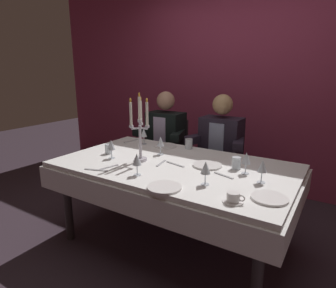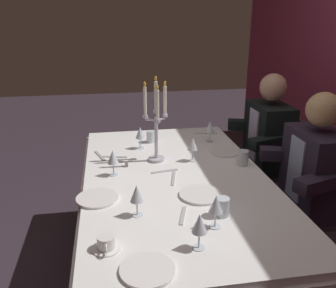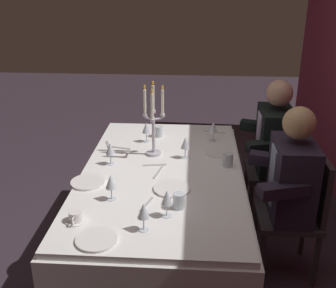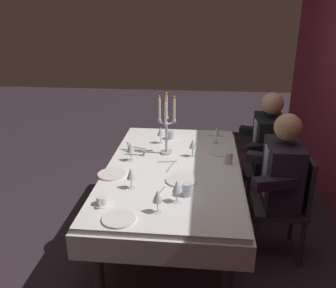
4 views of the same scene
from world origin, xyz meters
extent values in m
plane|color=#342730|center=(0.00, 0.00, 0.00)|extent=(12.00, 12.00, 0.00)
cube|color=white|center=(0.00, 0.00, 0.72)|extent=(1.90, 1.10, 0.04)
cube|color=white|center=(0.00, 0.00, 0.61)|extent=(1.94, 1.14, 0.18)
cylinder|color=#302A2C|center=(-0.83, -0.43, 0.35)|extent=(0.07, 0.07, 0.70)
cylinder|color=#302A2C|center=(0.83, -0.43, 0.35)|extent=(0.07, 0.07, 0.70)
cylinder|color=#302A2C|center=(-0.83, 0.43, 0.35)|extent=(0.07, 0.07, 0.70)
cylinder|color=#302A2C|center=(0.83, 0.43, 0.35)|extent=(0.07, 0.07, 0.70)
cylinder|color=silver|center=(-0.28, -0.08, 0.75)|extent=(0.11, 0.11, 0.02)
cylinder|color=silver|center=(-0.28, -0.08, 0.90)|extent=(0.02, 0.02, 0.28)
cylinder|color=silver|center=(-0.28, -0.08, 1.08)|extent=(0.04, 0.04, 0.02)
cylinder|color=white|center=(-0.28, -0.08, 1.18)|extent=(0.02, 0.02, 0.18)
ellipsoid|color=yellow|center=(-0.28, -0.08, 1.29)|extent=(0.02, 0.02, 0.03)
cylinder|color=silver|center=(-0.24, -0.08, 1.02)|extent=(0.08, 0.01, 0.01)
cylinder|color=silver|center=(-0.20, -0.08, 1.04)|extent=(0.04, 0.04, 0.02)
cylinder|color=white|center=(-0.20, -0.08, 1.14)|extent=(0.02, 0.02, 0.18)
ellipsoid|color=yellow|center=(-0.20, -0.08, 1.25)|extent=(0.02, 0.02, 0.03)
cylinder|color=silver|center=(-0.30, -0.05, 1.02)|extent=(0.05, 0.07, 0.01)
cylinder|color=silver|center=(-0.32, -0.02, 1.04)|extent=(0.04, 0.04, 0.02)
cylinder|color=white|center=(-0.32, -0.02, 1.14)|extent=(0.02, 0.02, 0.18)
ellipsoid|color=yellow|center=(-0.32, -0.02, 1.25)|extent=(0.02, 0.02, 0.03)
cylinder|color=silver|center=(-0.30, -0.11, 1.02)|extent=(0.05, 0.07, 0.01)
cylinder|color=silver|center=(-0.32, -0.15, 1.04)|extent=(0.04, 0.04, 0.02)
cylinder|color=white|center=(-0.32, -0.15, 1.14)|extent=(0.02, 0.02, 0.18)
ellipsoid|color=yellow|center=(-0.32, -0.15, 1.25)|extent=(0.02, 0.02, 0.03)
cylinder|color=white|center=(0.83, -0.27, 0.75)|extent=(0.22, 0.22, 0.01)
cylinder|color=white|center=(0.21, -0.47, 0.75)|extent=(0.23, 0.23, 0.01)
cylinder|color=white|center=(0.26, 0.09, 0.75)|extent=(0.23, 0.23, 0.01)
cylinder|color=white|center=(-0.34, 0.41, 0.75)|extent=(0.22, 0.22, 0.01)
cylinder|color=silver|center=(-0.53, -0.17, 0.74)|extent=(0.06, 0.06, 0.00)
cylinder|color=silver|center=(-0.53, -0.17, 0.78)|extent=(0.01, 0.01, 0.07)
cone|color=silver|center=(-0.53, -0.17, 0.86)|extent=(0.07, 0.07, 0.08)
cylinder|color=maroon|center=(-0.53, -0.17, 0.84)|extent=(0.04, 0.04, 0.03)
cylinder|color=silver|center=(0.41, -0.27, 0.74)|extent=(0.06, 0.06, 0.00)
cylinder|color=silver|center=(0.41, -0.27, 0.78)|extent=(0.01, 0.01, 0.07)
cone|color=silver|center=(0.41, -0.27, 0.86)|extent=(0.07, 0.07, 0.08)
cylinder|color=#E0D172|center=(0.41, -0.27, 0.84)|extent=(0.04, 0.04, 0.03)
cylinder|color=silver|center=(-0.58, 0.37, 0.74)|extent=(0.06, 0.06, 0.00)
cylinder|color=silver|center=(-0.58, 0.37, 0.78)|extent=(0.01, 0.01, 0.07)
cone|color=silver|center=(-0.58, 0.37, 0.86)|extent=(0.07, 0.07, 0.08)
cylinder|color=maroon|center=(-0.58, 0.37, 0.84)|extent=(0.04, 0.04, 0.03)
cylinder|color=silver|center=(0.57, 0.08, 0.74)|extent=(0.06, 0.06, 0.00)
cylinder|color=silver|center=(0.57, 0.08, 0.78)|extent=(0.01, 0.01, 0.07)
cone|color=silver|center=(0.57, 0.08, 0.86)|extent=(0.07, 0.07, 0.08)
cylinder|color=silver|center=(-0.09, -0.37, 0.74)|extent=(0.06, 0.06, 0.00)
cylinder|color=silver|center=(-0.09, -0.37, 0.78)|extent=(0.01, 0.01, 0.07)
cone|color=silver|center=(-0.09, -0.37, 0.86)|extent=(0.07, 0.07, 0.08)
cylinder|color=#E0D172|center=(-0.09, -0.37, 0.84)|extent=(0.04, 0.04, 0.03)
cylinder|color=silver|center=(-0.23, 0.15, 0.74)|extent=(0.06, 0.06, 0.00)
cylinder|color=silver|center=(-0.23, 0.15, 0.78)|extent=(0.01, 0.01, 0.07)
cone|color=silver|center=(-0.23, 0.15, 0.86)|extent=(0.07, 0.07, 0.08)
cylinder|color=silver|center=(0.71, -0.04, 0.74)|extent=(0.06, 0.06, 0.00)
cylinder|color=silver|center=(0.71, -0.04, 0.78)|extent=(0.01, 0.01, 0.07)
cone|color=silver|center=(0.71, -0.04, 0.86)|extent=(0.07, 0.07, 0.08)
cylinder|color=#E0D172|center=(0.71, -0.04, 0.84)|extent=(0.04, 0.04, 0.03)
cylinder|color=silver|center=(-0.65, -0.08, 0.78)|extent=(0.06, 0.06, 0.09)
cylinder|color=silver|center=(-0.11, 0.46, 0.79)|extent=(0.07, 0.07, 0.10)
cylinder|color=silver|center=(0.48, 0.14, 0.79)|extent=(0.07, 0.07, 0.10)
cylinder|color=white|center=(0.65, -0.42, 0.74)|extent=(0.12, 0.12, 0.01)
cylinder|color=white|center=(0.65, -0.42, 0.77)|extent=(0.08, 0.08, 0.05)
torus|color=white|center=(0.70, -0.42, 0.78)|extent=(0.04, 0.01, 0.04)
cube|color=#B7B7BC|center=(0.45, -0.05, 0.74)|extent=(0.17, 0.07, 0.01)
cube|color=#B7B7BC|center=(-0.38, -0.36, 0.74)|extent=(0.06, 0.17, 0.01)
cube|color=#B7B7BC|center=(-0.09, -0.06, 0.74)|extent=(0.05, 0.17, 0.01)
cube|color=#B7B7BC|center=(-0.42, -0.46, 0.74)|extent=(0.19, 0.08, 0.01)
cube|color=#B7B7BC|center=(0.02, -0.02, 0.74)|extent=(0.19, 0.06, 0.01)
cube|color=#B7B7BC|center=(-0.77, 0.39, 0.74)|extent=(0.05, 0.19, 0.01)
cylinder|color=#302A2C|center=(-0.82, 0.70, 0.21)|extent=(0.04, 0.04, 0.42)
cylinder|color=#302A2C|center=(-0.46, 0.70, 0.21)|extent=(0.04, 0.04, 0.42)
cylinder|color=#302A2C|center=(-0.82, 1.06, 0.21)|extent=(0.04, 0.04, 0.42)
cylinder|color=#302A2C|center=(-0.46, 1.06, 0.21)|extent=(0.04, 0.04, 0.42)
cube|color=#302A2C|center=(-0.64, 0.88, 0.44)|extent=(0.42, 0.42, 0.04)
cube|color=#302A2C|center=(-0.64, 1.07, 0.68)|extent=(0.38, 0.04, 0.44)
cube|color=black|center=(-0.64, 0.88, 0.73)|extent=(0.42, 0.26, 0.54)
cube|color=#BCAFD6|center=(-0.64, 0.75, 0.76)|extent=(0.16, 0.01, 0.40)
sphere|color=tan|center=(-0.64, 0.88, 1.14)|extent=(0.21, 0.21, 0.21)
cube|color=black|center=(-0.86, 0.78, 0.77)|extent=(0.19, 0.34, 0.08)
cube|color=black|center=(-0.42, 0.78, 0.77)|extent=(0.19, 0.34, 0.08)
cylinder|color=#302A2C|center=(-0.13, 0.70, 0.21)|extent=(0.04, 0.04, 0.42)
cylinder|color=#302A2C|center=(0.23, 0.70, 0.21)|extent=(0.04, 0.04, 0.42)
cylinder|color=#302A2C|center=(-0.13, 1.06, 0.21)|extent=(0.04, 0.04, 0.42)
cylinder|color=#302A2C|center=(0.23, 1.06, 0.21)|extent=(0.04, 0.04, 0.42)
cube|color=#302A2C|center=(0.05, 0.88, 0.44)|extent=(0.42, 0.42, 0.04)
cube|color=#302A2C|center=(0.05, 1.07, 0.68)|extent=(0.38, 0.04, 0.44)
cube|color=black|center=(0.05, 0.88, 0.73)|extent=(0.42, 0.26, 0.54)
cube|color=#8892B0|center=(0.05, 0.75, 0.76)|extent=(0.16, 0.01, 0.40)
sphere|color=tan|center=(0.05, 0.88, 1.14)|extent=(0.21, 0.21, 0.21)
cube|color=black|center=(-0.17, 0.78, 0.77)|extent=(0.19, 0.34, 0.08)
cube|color=black|center=(0.27, 0.78, 0.77)|extent=(0.19, 0.34, 0.08)
camera|label=1|loc=(1.15, -1.92, 1.49)|focal=30.80mm
camera|label=2|loc=(1.98, -0.38, 1.68)|focal=39.16mm
camera|label=3|loc=(2.58, 0.22, 2.03)|focal=44.49mm
camera|label=4|loc=(2.74, 0.23, 2.02)|focal=38.78mm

